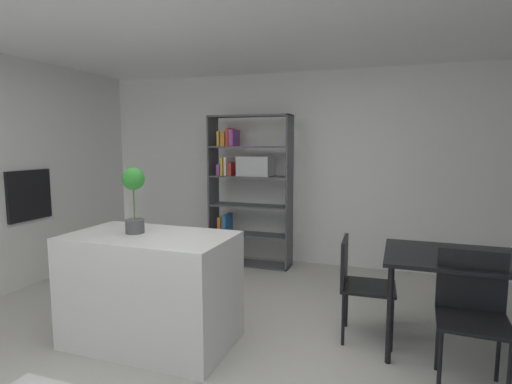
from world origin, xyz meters
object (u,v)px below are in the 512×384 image
Objects in this scene: kitchen_island at (151,289)px; dining_chair_near at (472,306)px; open_bookshelf at (246,186)px; dining_chair_island_side at (357,278)px; potted_plant_on_island at (134,193)px; dining_table at (463,266)px; built_in_oven at (29,195)px.

dining_chair_near reaches higher than kitchen_island.
open_bookshelf reaches higher than dining_chair_island_side.
potted_plant_on_island is at bearing -92.31° from open_bookshelf.
potted_plant_on_island is 0.47× the size of dining_table.
built_in_oven reaches higher than dining_table.
kitchen_island is at bearing -19.30° from built_in_oven.
built_in_oven reaches higher than dining_chair_near.
kitchen_island reaches higher than dining_table.
built_in_oven is at bearing 160.70° from kitchen_island.
dining_chair_near is (4.48, -0.51, -0.50)m from built_in_oven.
open_bookshelf is 2.35× the size of dining_chair_island_side.
dining_table is at bearing -34.41° from open_bookshelf.
open_bookshelf reaches higher than built_in_oven.
built_in_oven is at bearing 179.05° from dining_table.
kitchen_island is 1.56× the size of dining_chair_island_side.
open_bookshelf is (0.09, 2.32, -0.16)m from potted_plant_on_island.
dining_table is at bearing -92.51° from dining_chair_island_side.
open_bookshelf is at bearing 87.69° from potted_plant_on_island.
kitchen_island is at bearing -172.23° from dining_chair_near.
dining_table is 1.36× the size of dining_chair_island_side.
kitchen_island is (2.09, -0.73, -0.60)m from built_in_oven.
dining_table is 0.81m from dining_chair_island_side.
dining_chair_near is 1.07× the size of dining_chair_island_side.
open_bookshelf reaches higher than dining_chair_near.
dining_chair_island_side is (-0.79, -0.00, -0.19)m from dining_table.
built_in_oven is 1.06× the size of potted_plant_on_island.
dining_table is 1.27× the size of dining_chair_near.
potted_plant_on_island is 0.63× the size of dining_chair_island_side.
dining_chair_island_side reaches higher than dining_table.
potted_plant_on_island reaches higher than dining_chair_near.
dining_chair_island_side is (1.65, -1.68, -0.56)m from open_bookshelf.
built_in_oven is 4.49m from dining_table.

